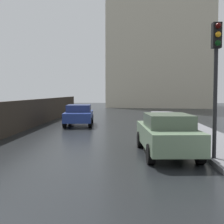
% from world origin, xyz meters
% --- Properties ---
extents(car_green_near_kerb, '(1.93, 4.41, 1.42)m').
position_xyz_m(car_green_near_kerb, '(2.86, 7.66, 0.73)').
color(car_green_near_kerb, slate).
rests_on(car_green_near_kerb, ground).
extents(car_blue_mid_road, '(2.02, 4.17, 1.34)m').
position_xyz_m(car_blue_mid_road, '(-1.61, 16.91, 0.70)').
color(car_blue_mid_road, navy).
rests_on(car_blue_mid_road, ground).
extents(traffic_light, '(0.26, 0.39, 4.06)m').
position_xyz_m(traffic_light, '(4.15, 6.54, 2.97)').
color(traffic_light, black).
rests_on(traffic_light, sidewalk_strip).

